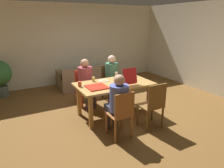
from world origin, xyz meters
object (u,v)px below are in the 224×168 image
Objects in this scene: dining_table at (114,87)px; chair_2 at (84,86)px; pizza_box_0 at (126,81)px; couch at (88,79)px; plate_0 at (104,80)px; person_0 at (113,75)px; chair_0 at (110,81)px; person_2 at (86,79)px; potted_plant at (0,75)px; pizza_box_1 at (97,87)px; drinking_glass_0 at (80,84)px; drinking_glass_1 at (116,75)px; person_1 at (118,100)px; drinking_glass_2 at (93,79)px; plate_1 at (132,76)px; chair_1 at (121,114)px; chair_3 at (153,104)px.

chair_2 reaches higher than dining_table.
couch is at bearing 90.29° from pizza_box_0.
person_0 is at bearing 45.01° from plate_0.
plate_0 is (-0.52, -0.65, 0.27)m from chair_0.
potted_plant is at bearing 137.39° from person_2.
pizza_box_1 is 0.40× the size of potted_plant.
drinking_glass_1 reaches higher than drinking_glass_0.
person_0 reaches higher than drinking_glass_1.
person_1 reaches higher than chair_2.
person_1 is 11.23× the size of drinking_glass_2.
chair_0 is 1.89m from person_1.
chair_2 is 0.76m from plate_0.
person_2 reaches higher than dining_table.
couch is (0.59, 1.90, -0.55)m from drinking_glass_2.
drinking_glass_1 reaches higher than couch.
person_0 reaches higher than person_2.
chair_2 is 1.26m from plate_1.
dining_table is at bearing -43.39° from drinking_glass_2.
person_2 is at bearing 91.08° from drinking_glass_2.
drinking_glass_1 is (0.64, -0.54, 0.35)m from chair_2.
person_1 reaches higher than pizza_box_0.
pizza_box_0 is (-0.14, -1.02, 0.31)m from chair_0.
dining_table is 0.51m from drinking_glass_2.
person_0 is at bearing -10.61° from chair_2.
person_2 is 0.79m from drinking_glass_0.
dining_table is 1.01m from chair_2.
dining_table is at bearing -64.23° from plate_0.
chair_1 is at bearing -100.69° from couch.
person_0 is 1.34× the size of chair_1.
pizza_box_0 reaches higher than chair_0.
drinking_glass_1 is at bearing 4.78° from drinking_glass_2.
potted_plant reaches higher than dining_table.
person_0 is 10.71× the size of drinking_glass_0.
drinking_glass_1 reaches higher than chair_2.
chair_3 is at bearing -80.37° from pizza_box_0.
plate_0 reaches higher than dining_table.
plate_0 is at bearing -16.11° from drinking_glass_2.
person_1 reaches higher than potted_plant.
plate_0 is at bearing 13.56° from drinking_glass_0.
plate_0 is at bearing -100.53° from couch.
person_1 is at bearing -118.35° from drinking_glass_1.
person_2 is 2.87× the size of pizza_box_1.
chair_3 is at bearing -67.84° from chair_2.
couch is at bearing 67.55° from person_2.
drinking_glass_0 reaches higher than plate_1.
drinking_glass_2 is (0.01, 1.14, 0.11)m from person_1.
chair_3 is 0.51× the size of couch.
person_1 is at bearing -90.43° from drinking_glass_2.
chair_2 is (-0.36, 0.93, -0.19)m from dining_table.
person_1 reaches higher than chair_1.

